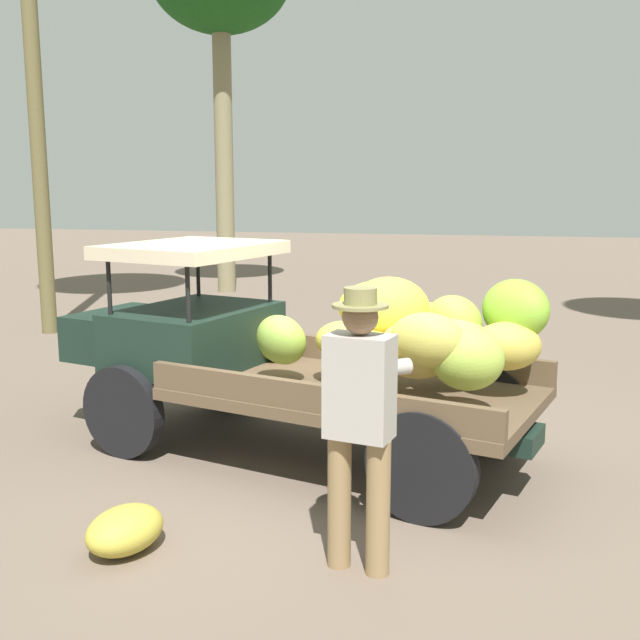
{
  "coord_description": "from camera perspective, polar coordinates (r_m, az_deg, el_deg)",
  "views": [
    {
      "loc": [
        -1.21,
        6.16,
        2.41
      ],
      "look_at": [
        0.21,
        -0.14,
        1.24
      ],
      "focal_mm": 42.83,
      "sensor_mm": 36.0,
      "label": 1
    }
  ],
  "objects": [
    {
      "name": "ground_plane",
      "position": [
        6.72,
        1.54,
        -10.77
      ],
      "size": [
        60.0,
        60.0,
        0.0
      ],
      "primitive_type": "plane",
      "color": "#6C5B4D"
    },
    {
      "name": "truck",
      "position": [
        6.72,
        -1.33,
        -2.11
      ],
      "size": [
        4.68,
        2.69,
        1.85
      ],
      "rotation": [
        0.0,
        0.0,
        -0.27
      ],
      "color": "black",
      "rests_on": "ground"
    },
    {
      "name": "farmer",
      "position": [
        4.69,
        2.99,
        -6.94
      ],
      "size": [
        0.52,
        0.49,
        1.8
      ],
      "rotation": [
        0.0,
        0.0,
        -1.78
      ],
      "color": "#91734D",
      "rests_on": "ground"
    },
    {
      "name": "loose_banana_bunch",
      "position": [
        5.38,
        -14.36,
        -14.94
      ],
      "size": [
        0.57,
        0.68,
        0.31
      ],
      "primitive_type": "ellipsoid",
      "rotation": [
        0.0,
        -0.02,
        1.3
      ],
      "color": "gold",
      "rests_on": "ground"
    }
  ]
}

